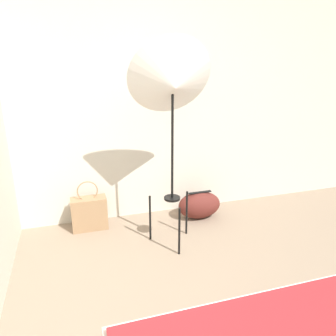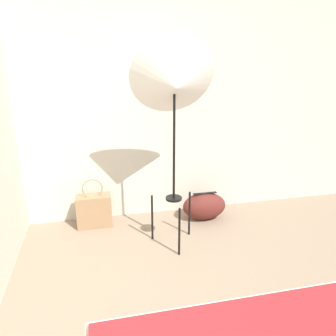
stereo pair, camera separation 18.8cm
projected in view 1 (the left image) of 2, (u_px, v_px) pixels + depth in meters
wall_back at (137, 98)px, 3.34m from camera, size 8.00×0.05×2.60m
photo_umbrella at (173, 84)px, 2.68m from camera, size 0.73×0.51×1.87m
tote_bag at (89, 213)px, 3.35m from camera, size 0.36×0.16×0.53m
duffel_bag at (199, 205)px, 3.60m from camera, size 0.48×0.29×0.30m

